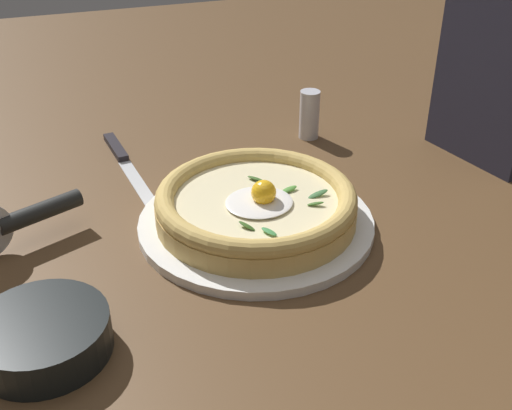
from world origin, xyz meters
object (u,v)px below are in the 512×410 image
object	(u,v)px
side_bowl	(43,336)
pepper_shaker	(309,115)
pizza	(256,204)
pizza_cutter	(27,217)
table_knife	(123,158)

from	to	relation	value
side_bowl	pepper_shaker	bearing A→B (deg)	39.79
pizza	side_bowl	world-z (taller)	pizza
pizza_cutter	pepper_shaker	bearing A→B (deg)	20.52
pizza	side_bowl	size ratio (longest dim) A/B	1.94
side_bowl	pepper_shaker	xyz separation A→B (m)	(0.44, 0.37, 0.02)
pizza	pizza_cutter	distance (m)	0.28
pizza	pepper_shaker	size ratio (longest dim) A/B	3.18
side_bowl	table_knife	xyz separation A→B (m)	(0.14, 0.38, -0.02)
side_bowl	pepper_shaker	size ratio (longest dim) A/B	1.64
side_bowl	table_knife	world-z (taller)	side_bowl
pizza	pizza_cutter	world-z (taller)	same
pizza	table_knife	bearing A→B (deg)	117.53
pizza_cutter	table_knife	world-z (taller)	pizza_cutter
table_knife	pepper_shaker	bearing A→B (deg)	-3.50
pizza	table_knife	xyz separation A→B (m)	(-0.13, 0.24, -0.03)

